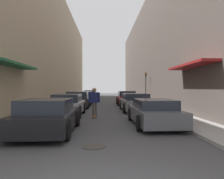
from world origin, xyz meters
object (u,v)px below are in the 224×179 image
parked_car_left_1 (68,105)px  parked_car_right_1 (135,103)px  skateboarder (94,99)px  parked_car_left_2 (78,100)px  traffic_light (146,84)px  parked_car_right_0 (153,112)px  parked_car_left_5 (90,95)px  manhole_cover (94,146)px  parked_car_left_3 (84,98)px  parked_car_right_2 (126,98)px  parked_car_left_0 (48,116)px  parked_car_left_4 (88,96)px

parked_car_left_1 → parked_car_right_1: 5.09m
parked_car_right_1 → skateboarder: skateboarder is taller
parked_car_left_2 → traffic_light: bearing=34.7°
parked_car_left_2 → parked_car_right_0: size_ratio=0.91×
skateboarder → parked_car_left_5: bearing=94.5°
parked_car_right_0 → parked_car_right_1: 6.06m
parked_car_left_2 → manhole_cover: 12.81m
parked_car_left_3 → skateboarder: 11.60m
parked_car_left_1 → skateboarder: size_ratio=2.50×
manhole_cover → traffic_light: size_ratio=0.21×
parked_car_left_5 → skateboarder: 21.98m
parked_car_right_2 → manhole_cover: (-2.51, -15.37, -0.67)m
parked_car_left_0 → parked_car_left_1: parked_car_left_1 is taller
parked_car_right_1 → parked_car_right_2: 5.76m
parked_car_left_2 → parked_car_left_3: parked_car_left_2 is taller
parked_car_left_5 → traffic_light: bearing=-57.8°
parked_car_left_2 → parked_car_right_1: bearing=-33.7°
parked_car_right_2 → parked_car_left_0: bearing=-108.0°
parked_car_right_1 → traffic_light: traffic_light is taller
parked_car_left_1 → parked_car_right_2: parked_car_right_2 is taller
parked_car_left_1 → parked_car_left_2: bearing=90.4°
parked_car_right_1 → skateboarder: (-2.84, -3.33, 0.41)m
parked_car_right_0 → manhole_cover: (-2.53, -3.55, -0.58)m
parked_car_left_1 → parked_car_right_0: bearing=-39.6°
parked_car_right_2 → manhole_cover: bearing=-99.3°
parked_car_left_3 → skateboarder: bearing=-81.9°
parked_car_left_5 → parked_car_right_2: 13.58m
manhole_cover → parked_car_left_2: bearing=98.8°
parked_car_left_0 → parked_car_right_2: 14.02m
parked_car_right_1 → manhole_cover: parked_car_right_1 is taller
parked_car_left_1 → parked_car_right_1: parked_car_left_1 is taller
skateboarder → traffic_light: bearing=65.2°
parked_car_left_0 → parked_car_right_1: size_ratio=1.00×
skateboarder → parked_car_right_1: bearing=49.5°
parked_car_left_0 → parked_car_left_2: bearing=90.8°
parked_car_left_1 → parked_car_left_5: (-0.06, 20.94, 0.00)m
parked_car_left_0 → parked_car_left_1: 5.20m
parked_car_right_0 → parked_car_left_5: bearing=100.4°
parked_car_right_1 → manhole_cover: bearing=-105.0°
parked_car_left_0 → traffic_light: size_ratio=1.35×
parked_car_right_0 → skateboarder: size_ratio=2.71×
parked_car_left_5 → parked_car_right_0: size_ratio=0.88×
parked_car_left_0 → parked_car_left_4: size_ratio=1.01×
parked_car_left_0 → parked_car_right_1: (4.40, 7.57, 0.01)m
skateboarder → manhole_cover: bearing=-87.5°
parked_car_left_0 → parked_car_left_1: bearing=91.1°
parked_car_left_5 → traffic_light: 12.89m
skateboarder → manhole_cover: 6.37m
parked_car_right_2 → parked_car_right_0: bearing=-89.9°
parked_car_left_2 → skateboarder: size_ratio=2.46×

